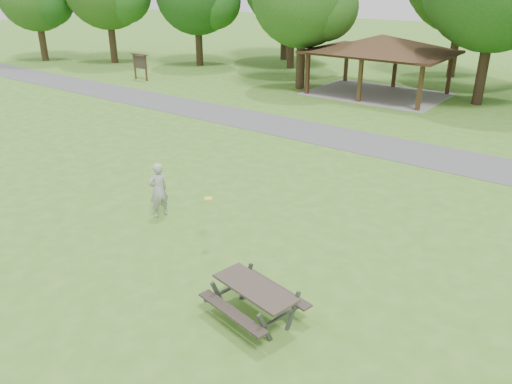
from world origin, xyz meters
name	(u,v)px	position (x,y,z in m)	size (l,w,h in m)	color
ground	(132,279)	(0.00, 0.00, 0.00)	(160.00, 160.00, 0.00)	#417321
asphalt_path	(367,143)	(0.00, 14.00, 0.01)	(120.00, 3.20, 0.02)	#4B4B4E
pavilion	(381,46)	(-4.00, 24.00, 3.06)	(8.60, 7.01, 3.76)	#361D13
notice_board	(140,62)	(-20.00, 18.00, 1.31)	(1.60, 0.30, 1.88)	#3C2116
picnic_table_middle	(255,294)	(3.48, 0.61, 0.65)	(2.30, 1.98, 0.88)	#322924
frisbee_in_flight	(208,198)	(0.48, 2.50, 1.50)	(0.32, 0.32, 0.02)	yellow
frisbee_thrower	(158,190)	(-2.11, 2.99, 0.91)	(0.66, 0.44, 1.82)	#9E9EA0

